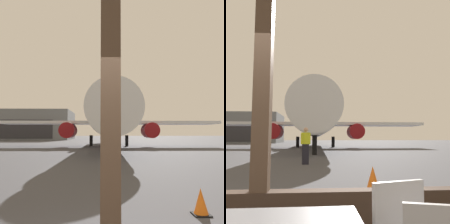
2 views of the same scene
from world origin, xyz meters
TOP-DOWN VIEW (x-y plane):
  - ground_plane at (0.00, 40.00)m, footprint 220.00×220.00m
  - window_frame at (0.00, 0.00)m, footprint 7.73×0.24m
  - airplane at (0.51, 27.64)m, footprint 27.89×31.29m
  - ground_crew_worker at (0.14, 8.93)m, footprint 0.45×0.40m
  - traffic_cone at (2.01, 2.90)m, footprint 0.36×0.36m
  - distant_hangar at (-20.94, 65.38)m, footprint 23.64×15.01m

SIDE VIEW (x-z plane):
  - ground_plane at x=0.00m, z-range 0.00..0.00m
  - traffic_cone at x=2.01m, z-range -0.02..0.55m
  - ground_crew_worker at x=0.14m, z-range 0.03..1.77m
  - window_frame at x=0.00m, z-range -0.53..3.26m
  - airplane at x=0.51m, z-range -1.79..8.52m
  - distant_hangar at x=-20.94m, z-range 0.00..7.65m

